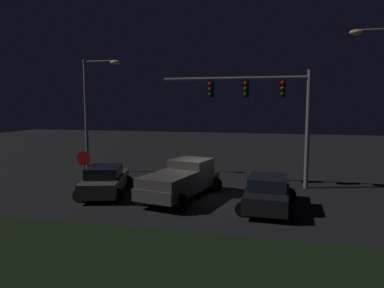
{
  "coord_description": "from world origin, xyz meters",
  "views": [
    {
      "loc": [
        3.52,
        -17.55,
        4.64
      ],
      "look_at": [
        -0.94,
        1.59,
        2.43
      ],
      "focal_mm": 33.09,
      "sensor_mm": 36.0,
      "label": 1
    }
  ],
  "objects": [
    {
      "name": "car_sedan",
      "position": [
        3.32,
        -1.79,
        0.74
      ],
      "size": [
        2.61,
        4.48,
        1.51
      ],
      "rotation": [
        0.0,
        0.0,
        1.53
      ],
      "color": "black",
      "rests_on": "ground_plane"
    },
    {
      "name": "car_sedan_far",
      "position": [
        -4.91,
        -1.13,
        0.74
      ],
      "size": [
        3.19,
        4.72,
        1.51
      ],
      "rotation": [
        0.0,
        0.0,
        1.83
      ],
      "color": "#514C47",
      "rests_on": "ground_plane"
    },
    {
      "name": "pickup_truck",
      "position": [
        -0.9,
        -0.79,
        1.0
      ],
      "size": [
        3.68,
        5.71,
        1.8
      ],
      "rotation": [
        0.0,
        0.0,
        1.34
      ],
      "color": "#514C47",
      "rests_on": "ground_plane"
    },
    {
      "name": "street_lamp_left",
      "position": [
        -8.31,
        4.1,
        4.84
      ],
      "size": [
        2.67,
        0.44,
        7.6
      ],
      "color": "slate",
      "rests_on": "ground_plane"
    },
    {
      "name": "stop_sign",
      "position": [
        -6.09,
        -1.14,
        1.56
      ],
      "size": [
        0.76,
        0.08,
        2.23
      ],
      "color": "slate",
      "rests_on": "ground_plane"
    },
    {
      "name": "grass_median",
      "position": [
        0.0,
        -8.86,
        0.05
      ],
      "size": [
        25.1,
        6.34,
        0.1
      ],
      "primitive_type": "cube",
      "color": "black",
      "rests_on": "ground_plane"
    },
    {
      "name": "traffic_signal_gantry",
      "position": [
        2.87,
        2.69,
        4.9
      ],
      "size": [
        8.32,
        0.56,
        6.5
      ],
      "color": "slate",
      "rests_on": "ground_plane"
    },
    {
      "name": "ground_plane",
      "position": [
        0.0,
        0.0,
        0.0
      ],
      "size": [
        80.0,
        80.0,
        0.0
      ],
      "primitive_type": "plane",
      "color": "black"
    }
  ]
}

